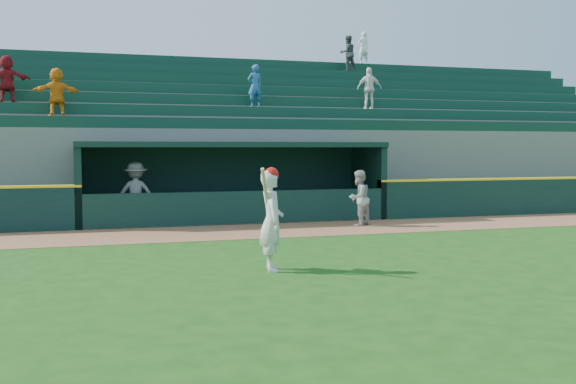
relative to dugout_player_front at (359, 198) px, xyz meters
name	(u,v)px	position (x,y,z in m)	size (l,w,h in m)	color
ground	(311,262)	(-3.21, -5.16, -0.82)	(120.00, 120.00, 0.00)	#1C4711
warning_track	(254,231)	(-3.21, -0.26, -0.81)	(40.00, 3.00, 0.01)	#8E5A39
dugout_player_front	(359,198)	(0.00, 0.00, 0.00)	(0.79, 0.62, 1.63)	#A0A09B
dugout_player_inside	(136,193)	(-6.20, 2.32, 0.12)	(1.20, 0.69, 1.86)	#989893
dugout	(231,177)	(-3.21, 2.84, 0.54)	(9.40, 2.80, 2.46)	slate
stands	(206,145)	(-3.24, 7.40, 1.58)	(34.50, 6.26, 7.41)	slate
batter_at_plate	(272,219)	(-4.20, -5.81, 0.15)	(0.58, 0.82, 1.95)	silver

